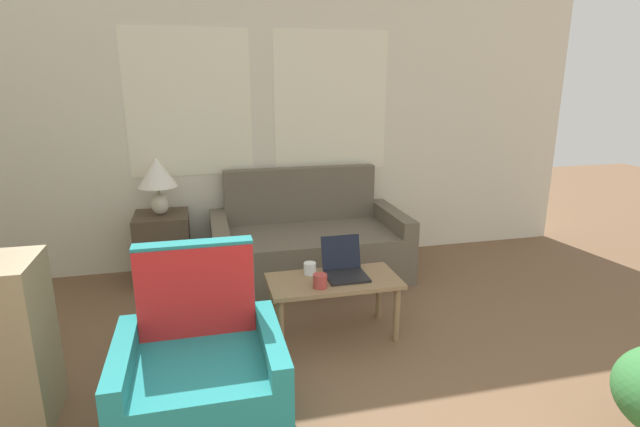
# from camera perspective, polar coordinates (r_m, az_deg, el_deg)

# --- Properties ---
(wall_back) EXTENTS (6.27, 0.06, 2.60)m
(wall_back) POSITION_cam_1_polar(r_m,az_deg,el_deg) (4.81, -5.62, 9.63)
(wall_back) COLOR silver
(wall_back) RESTS_ON ground_plane
(couch) EXTENTS (1.74, 0.89, 0.95)m
(couch) POSITION_cam_1_polar(r_m,az_deg,el_deg) (4.63, -1.39, -3.61)
(couch) COLOR #665B4C
(couch) RESTS_ON ground_plane
(armchair) EXTENTS (0.82, 0.71, 0.95)m
(armchair) POSITION_cam_1_polar(r_m,az_deg,el_deg) (2.77, -13.38, -18.07)
(armchair) COLOR teal
(armchair) RESTS_ON ground_plane
(side_table) EXTENTS (0.46, 0.46, 0.62)m
(side_table) POSITION_cam_1_polar(r_m,az_deg,el_deg) (4.66, -17.43, -3.78)
(side_table) COLOR #4C3D2D
(side_table) RESTS_ON ground_plane
(table_lamp) EXTENTS (0.33, 0.33, 0.50)m
(table_lamp) POSITION_cam_1_polar(r_m,az_deg,el_deg) (4.49, -18.10, 4.05)
(table_lamp) COLOR beige
(table_lamp) RESTS_ON side_table
(coffee_table) EXTENTS (0.91, 0.45, 0.43)m
(coffee_table) POSITION_cam_1_polar(r_m,az_deg,el_deg) (3.52, 1.56, -8.36)
(coffee_table) COLOR #8E704C
(coffee_table) RESTS_ON ground_plane
(laptop) EXTENTS (0.28, 0.31, 0.26)m
(laptop) POSITION_cam_1_polar(r_m,az_deg,el_deg) (3.54, 2.81, -6.15)
(laptop) COLOR black
(laptop) RESTS_ON coffee_table
(cup_navy) EXTENTS (0.09, 0.09, 0.09)m
(cup_navy) POSITION_cam_1_polar(r_m,az_deg,el_deg) (3.34, 0.01, -7.71)
(cup_navy) COLOR #B23D38
(cup_navy) RESTS_ON coffee_table
(cup_yellow) EXTENTS (0.09, 0.09, 0.08)m
(cup_yellow) POSITION_cam_1_polar(r_m,az_deg,el_deg) (3.56, -1.17, -6.30)
(cup_yellow) COLOR white
(cup_yellow) RESTS_ON coffee_table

